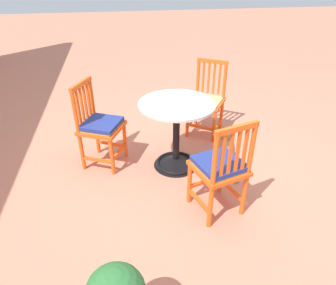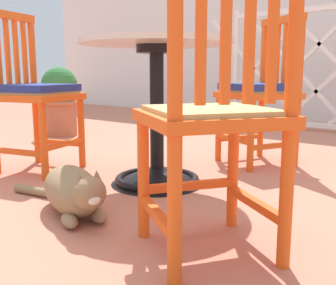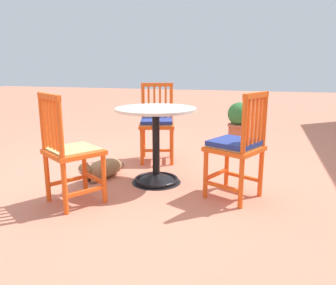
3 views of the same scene
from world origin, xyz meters
TOP-DOWN VIEW (x-y plane):
  - ground_plane at (0.00, 0.00)m, footprint 24.00×24.00m
  - cafe_table at (0.07, 0.22)m, footprint 0.76×0.76m
  - orange_chair_near_fence at (0.25, 0.99)m, footprint 0.53×0.53m
  - orange_chair_at_corner at (-0.67, -0.00)m, footprint 0.50×0.50m
  - orange_chair_facing_out at (0.74, -0.29)m, footprint 0.55×0.55m
  - tabby_cat at (0.11, -0.34)m, footprint 0.74×0.35m

SIDE VIEW (x-z plane):
  - ground_plane at x=0.00m, z-range 0.00..0.00m
  - tabby_cat at x=0.11m, z-range -0.02..0.21m
  - cafe_table at x=0.07m, z-range -0.08..0.65m
  - orange_chair_facing_out at x=0.74m, z-range -0.02..0.89m
  - orange_chair_near_fence at x=0.25m, z-range -0.01..0.90m
  - orange_chair_at_corner at x=-0.67m, z-range -0.01..0.90m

